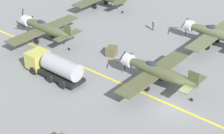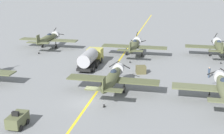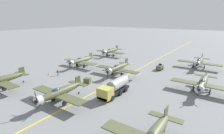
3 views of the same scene
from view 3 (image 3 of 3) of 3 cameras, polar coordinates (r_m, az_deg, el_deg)
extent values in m
plane|color=slate|center=(48.28, 6.46, -1.84)|extent=(400.00, 400.00, 0.00)
cube|color=yellow|center=(48.28, 6.46, -1.84)|extent=(0.30, 160.00, 0.01)
ellipsoid|color=#4D5234|center=(32.35, -16.19, -7.59)|extent=(1.50, 9.50, 1.42)
cylinder|color=#B7B7BC|center=(30.04, -22.79, -10.10)|extent=(1.58, 0.90, 1.58)
ellipsoid|color=#232D3D|center=(31.50, -17.86, -7.27)|extent=(0.80, 1.70, 0.76)
cube|color=#4D5234|center=(32.06, -17.19, -8.55)|extent=(12.00, 2.10, 0.16)
cube|color=#4D5234|center=(34.79, -11.03, -5.29)|extent=(4.40, 1.10, 0.12)
cube|color=#4D5234|center=(34.57, -11.09, -4.29)|extent=(0.14, 1.30, 1.60)
sphere|color=black|center=(29.81, -23.60, -10.40)|extent=(0.56, 0.56, 0.56)
cube|color=black|center=(29.57, -22.78, -11.82)|extent=(1.37, 0.06, 1.30)
cube|color=black|center=(30.58, -24.40, -10.36)|extent=(1.71, 0.06, 0.64)
cube|color=black|center=(29.31, -23.57, -9.02)|extent=(0.53, 0.06, 1.74)
cylinder|color=black|center=(31.25, -15.34, -10.33)|extent=(0.14, 0.14, 1.26)
cylinder|color=black|center=(31.52, -15.25, -11.37)|extent=(0.22, 0.90, 0.90)
cylinder|color=black|center=(33.42, -18.73, -8.85)|extent=(0.14, 0.14, 1.26)
cylinder|color=black|center=(33.68, -18.64, -9.83)|extent=(0.22, 0.90, 0.90)
cylinder|color=black|center=(35.60, -10.79, -8.30)|extent=(0.12, 0.36, 0.36)
ellipsoid|color=#535839|center=(39.82, 27.58, -4.36)|extent=(1.50, 9.50, 1.42)
cylinder|color=#B7B7BC|center=(35.65, 26.62, -6.49)|extent=(1.58, 0.90, 1.58)
ellipsoid|color=#232D3D|center=(38.57, 27.46, -4.08)|extent=(0.80, 1.70, 0.76)
cube|color=#535839|center=(39.22, 27.37, -5.15)|extent=(12.00, 2.10, 0.16)
cube|color=#535839|center=(43.67, 28.32, -2.58)|extent=(4.40, 1.10, 0.12)
cube|color=#535839|center=(43.49, 28.43, -1.77)|extent=(0.14, 1.30, 1.60)
sphere|color=black|center=(35.18, 26.50, -6.76)|extent=(0.56, 0.56, 0.56)
cube|color=black|center=(34.90, 26.47, -5.40)|extent=(0.39, 0.06, 1.75)
cube|color=black|center=(35.23, 27.75, -7.46)|extent=(1.68, 0.06, 0.78)
cube|color=black|center=(35.45, 25.30, -7.38)|extent=(1.46, 0.06, 1.20)
cylinder|color=black|center=(39.32, 29.42, -6.37)|extent=(0.14, 0.14, 1.26)
cylinder|color=black|center=(39.54, 29.29, -7.22)|extent=(0.22, 0.90, 0.90)
cylinder|color=black|center=(39.59, 25.11, -5.65)|extent=(0.14, 0.14, 1.26)
cylinder|color=black|center=(39.81, 25.01, -6.50)|extent=(0.22, 0.90, 0.90)
cylinder|color=black|center=(44.34, 27.99, -5.04)|extent=(0.12, 0.36, 0.36)
ellipsoid|color=#5A5F40|center=(54.25, -9.76, 2.25)|extent=(1.50, 9.50, 1.42)
cylinder|color=#B7B7BC|center=(51.26, -13.20, 1.26)|extent=(1.57, 0.90, 1.58)
ellipsoid|color=#232D3D|center=(53.34, -10.63, 2.59)|extent=(0.80, 1.70, 0.76)
cube|color=#5A5F40|center=(53.81, -10.30, 1.74)|extent=(12.00, 2.10, 0.16)
cube|color=#5A5F40|center=(57.14, -6.92, 3.20)|extent=(4.40, 1.10, 0.12)
cube|color=#5A5F40|center=(57.00, -6.94, 3.84)|extent=(0.14, 1.30, 1.60)
sphere|color=black|center=(50.94, -13.61, 1.14)|extent=(0.56, 0.56, 0.56)
cube|color=black|center=(50.28, -13.04, 1.44)|extent=(1.63, 0.06, 0.89)
cube|color=black|center=(51.20, -13.59, 0.21)|extent=(0.26, 0.06, 1.76)
cube|color=black|center=(51.35, -14.19, 1.78)|extent=(1.53, 0.06, 1.09)
cylinder|color=black|center=(52.95, -9.11, 0.86)|extent=(0.14, 0.14, 1.26)
cylinder|color=black|center=(53.11, -9.08, 0.20)|extent=(0.22, 0.90, 0.90)
cylinder|color=black|center=(55.00, -11.39, 1.31)|extent=(0.14, 0.14, 1.26)
cylinder|color=black|center=(55.16, -11.35, 0.67)|extent=(0.22, 0.90, 0.90)
cylinder|color=black|center=(57.65, -6.82, 1.25)|extent=(0.12, 0.36, 0.36)
ellipsoid|color=#4C5132|center=(68.80, -0.25, 5.33)|extent=(1.50, 9.50, 1.42)
cylinder|color=#B7B7BC|center=(65.25, -2.48, 4.74)|extent=(1.58, 0.90, 1.58)
ellipsoid|color=#232D3D|center=(67.78, -0.80, 5.65)|extent=(0.80, 1.70, 0.76)
cube|color=#4C5132|center=(68.25, -0.61, 4.96)|extent=(12.00, 2.10, 0.16)
cube|color=#4C5132|center=(72.12, 1.61, 5.93)|extent=(4.40, 1.10, 0.12)
cube|color=#4C5132|center=(72.01, 1.61, 6.44)|extent=(0.14, 1.30, 1.60)
sphere|color=black|center=(64.86, -2.74, 4.67)|extent=(0.56, 0.56, 0.56)
cube|color=black|center=(65.02, -3.10, 5.34)|extent=(1.10, 0.06, 1.52)
cube|color=black|center=(64.33, -2.12, 4.65)|extent=(1.76, 0.06, 0.27)
cube|color=black|center=(65.24, -3.00, 4.03)|extent=(0.88, 0.06, 1.64)
cylinder|color=black|center=(67.54, 0.43, 4.30)|extent=(0.14, 0.14, 1.26)
cylinder|color=black|center=(67.66, 0.43, 3.77)|extent=(0.22, 0.90, 0.90)
cylinder|color=black|center=(69.22, -1.63, 4.57)|extent=(0.14, 0.14, 1.26)
cylinder|color=black|center=(69.35, -1.63, 4.06)|extent=(0.22, 0.90, 0.90)
cylinder|color=black|center=(72.54, 1.62, 4.37)|extent=(0.12, 0.36, 0.36)
cube|color=#53583A|center=(24.39, 17.10, -15.38)|extent=(4.40, 1.10, 0.12)
cube|color=#53583A|center=(24.07, 17.23, -14.05)|extent=(0.14, 1.30, 1.60)
cylinder|color=black|center=(25.52, 16.76, -19.21)|extent=(0.12, 0.36, 0.36)
ellipsoid|color=#4A5031|center=(43.61, -31.96, -3.33)|extent=(1.50, 9.50, 1.42)
cube|color=#4A5031|center=(43.44, -32.80, -4.00)|extent=(12.00, 2.10, 0.16)
cube|color=#4A5031|center=(45.20, -27.32, -1.87)|extent=(4.40, 1.10, 0.12)
cube|color=#4A5031|center=(45.03, -27.42, -1.08)|extent=(0.14, 1.30, 1.60)
cylinder|color=black|center=(42.30, -31.86, -5.25)|extent=(0.14, 0.14, 1.26)
cylinder|color=black|center=(42.51, -31.74, -6.05)|extent=(0.22, 0.90, 0.90)
cylinder|color=black|center=(45.82, -26.93, -4.26)|extent=(0.12, 0.36, 0.36)
ellipsoid|color=#4B5032|center=(45.66, 2.13, -0.10)|extent=(1.50, 9.50, 1.42)
cylinder|color=#B7B7BC|center=(42.12, -1.11, -1.47)|extent=(1.58, 0.90, 1.58)
ellipsoid|color=#232D3D|center=(44.58, 1.35, 0.27)|extent=(0.80, 1.70, 0.76)
cube|color=#4B5032|center=(45.14, 1.61, -0.73)|extent=(12.00, 2.10, 0.16)
cube|color=#4B5032|center=(49.01, 4.69, 1.15)|extent=(4.40, 1.10, 0.12)
cube|color=#4B5032|center=(48.85, 4.71, 1.89)|extent=(0.14, 1.30, 1.60)
sphere|color=black|center=(41.73, -1.51, -1.63)|extent=(0.56, 0.56, 0.56)
cube|color=black|center=(41.96, -1.43, -2.79)|extent=(0.28, 0.06, 1.76)
cube|color=black|center=(42.07, -2.39, -0.96)|extent=(1.64, 0.06, 0.88)
cube|color=black|center=(41.18, -0.70, -1.15)|extent=(1.52, 0.06, 1.11)
cylinder|color=black|center=(44.56, 3.22, -1.81)|extent=(0.14, 0.14, 1.26)
cylinder|color=black|center=(44.76, 3.21, -2.58)|extent=(0.22, 0.90, 0.90)
cylinder|color=black|center=(46.11, 0.04, -1.18)|extent=(0.14, 0.14, 1.26)
cylinder|color=black|center=(46.30, 0.03, -1.93)|extent=(0.22, 0.90, 0.90)
cylinder|color=black|center=(49.60, 4.67, -1.09)|extent=(0.12, 0.36, 0.36)
ellipsoid|color=#4C5233|center=(58.17, 26.71, 1.68)|extent=(1.50, 9.50, 1.42)
cylinder|color=#B7B7BC|center=(53.87, 26.01, 0.75)|extent=(1.57, 0.90, 1.58)
ellipsoid|color=#232D3D|center=(56.94, 26.61, 2.01)|extent=(0.80, 1.70, 0.76)
cube|color=#4C5233|center=(57.51, 26.56, 1.21)|extent=(12.00, 2.10, 0.16)
cube|color=#4C5233|center=(62.11, 27.29, 2.56)|extent=(4.40, 1.10, 0.12)
cube|color=#4C5233|center=(61.99, 27.36, 3.14)|extent=(0.14, 1.30, 1.60)
sphere|color=black|center=(53.38, 25.93, 0.64)|extent=(0.56, 0.56, 0.56)
cube|color=black|center=(53.56, 25.02, 0.50)|extent=(1.71, 0.06, 0.68)
cube|color=black|center=(53.17, 26.23, 1.50)|extent=(0.50, 0.06, 1.74)
cube|color=black|center=(53.44, 26.54, -0.07)|extent=(1.40, 0.06, 1.27)
cylinder|color=black|center=(57.49, 27.95, 0.37)|extent=(0.14, 0.14, 1.26)
cylinder|color=black|center=(57.64, 27.87, -0.23)|extent=(0.22, 0.90, 0.90)
cylinder|color=black|center=(57.85, 25.03, 0.83)|extent=(0.14, 0.14, 1.26)
cylinder|color=black|center=(58.00, 24.95, 0.23)|extent=(0.22, 0.90, 0.90)
cylinder|color=black|center=(62.60, 27.07, 0.77)|extent=(0.12, 0.36, 0.36)
cube|color=black|center=(34.48, 0.77, -8.01)|extent=(2.25, 8.00, 0.40)
cube|color=#B2AD4C|center=(31.95, -2.20, -8.46)|extent=(2.50, 2.08, 2.00)
cylinder|color=#9E9EA3|center=(35.01, 1.98, -5.34)|extent=(2.10, 4.96, 2.10)
cylinder|color=black|center=(32.07, 0.07, -10.18)|extent=(0.30, 1.00, 1.00)
cylinder|color=black|center=(33.34, -3.35, -9.15)|extent=(0.30, 1.00, 1.00)
cylinder|color=black|center=(34.26, 2.82, -8.42)|extent=(0.30, 1.00, 1.00)
cylinder|color=black|center=(35.45, -0.48, -7.54)|extent=(0.30, 1.00, 1.00)
cylinder|color=black|center=(35.91, 4.58, -7.28)|extent=(0.30, 1.00, 1.00)
cylinder|color=black|center=(37.04, 1.37, -6.49)|extent=(0.30, 1.00, 1.00)
cube|color=#515638|center=(52.19, 15.35, -0.04)|extent=(1.40, 2.60, 1.10)
cube|color=black|center=(52.24, 15.50, 0.83)|extent=(0.70, 0.36, 0.44)
cylinder|color=black|center=(51.47, 15.76, -0.88)|extent=(0.20, 0.60, 0.60)
cylinder|color=black|center=(51.89, 14.33, -0.64)|extent=(0.20, 0.60, 0.60)
cylinder|color=black|center=(52.78, 16.27, -0.51)|extent=(0.20, 0.60, 0.60)
cylinder|color=black|center=(53.19, 14.87, -0.28)|extent=(0.20, 0.60, 0.60)
cylinder|color=#334256|center=(47.70, -17.23, -2.21)|extent=(0.24, 0.24, 0.77)
cylinder|color=#334256|center=(47.50, -17.29, -1.40)|extent=(0.35, 0.35, 0.64)
sphere|color=tan|center=(47.38, -17.34, -0.91)|extent=(0.21, 0.21, 0.21)
cube|color=brown|center=(40.65, -8.05, -4.42)|extent=(1.78, 1.62, 1.22)
cone|color=orange|center=(48.87, -20.05, -2.17)|extent=(0.36, 0.36, 0.55)
camera|label=1|loc=(57.00, 45.13, 20.40)|focal=60.00mm
camera|label=2|loc=(79.99, 11.77, 15.96)|focal=50.00mm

